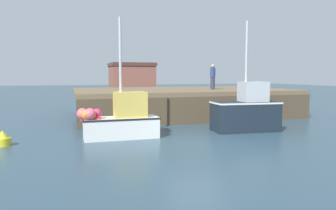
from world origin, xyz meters
TOP-DOWN VIEW (x-y plane):
  - ground at (0.00, 0.00)m, footprint 120.00×160.00m
  - pier at (2.44, 8.11)m, footprint 14.04×8.70m
  - fishing_boat_near_left at (-2.83, 1.58)m, footprint 3.44×1.25m
  - fishing_boat_near_right at (3.29, 1.58)m, footprint 3.29×1.70m
  - rowboat at (4.35, 3.43)m, footprint 1.61×1.00m
  - dockworker at (4.29, 7.49)m, footprint 0.34×0.34m
  - warehouse at (4.41, 35.98)m, footprint 6.40×6.00m
  - mooring_buoy_foreground at (-7.38, 1.43)m, footprint 0.59×0.59m

SIDE VIEW (x-z plane):
  - ground at x=0.00m, z-range -0.10..0.00m
  - rowboat at x=4.35m, z-range -0.02..0.43m
  - mooring_buoy_foreground at x=-7.38m, z-range -0.03..0.56m
  - fishing_boat_near_left at x=-2.83m, z-range -1.75..3.38m
  - fishing_boat_near_right at x=3.29m, z-range -1.69..3.57m
  - pier at x=2.44m, z-range 0.61..2.37m
  - warehouse at x=4.41m, z-range 0.02..4.55m
  - dockworker at x=4.29m, z-range 1.76..3.43m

